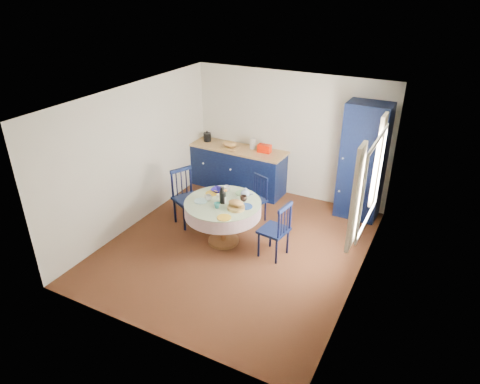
% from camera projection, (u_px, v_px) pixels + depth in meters
% --- Properties ---
extents(floor, '(4.50, 4.50, 0.00)m').
position_uv_depth(floor, '(236.00, 246.00, 7.20)').
color(floor, black).
rests_on(floor, ground).
extents(ceiling, '(4.50, 4.50, 0.00)m').
position_uv_depth(ceiling, '(236.00, 99.00, 6.07)').
color(ceiling, white).
rests_on(ceiling, wall_back).
extents(wall_back, '(4.00, 0.02, 2.50)m').
position_uv_depth(wall_back, '(289.00, 136.00, 8.42)').
color(wall_back, beige).
rests_on(wall_back, floor).
extents(wall_left, '(0.02, 4.50, 2.50)m').
position_uv_depth(wall_left, '(135.00, 156.00, 7.46)').
color(wall_left, beige).
rests_on(wall_left, floor).
extents(wall_right, '(0.02, 4.50, 2.50)m').
position_uv_depth(wall_right, '(366.00, 207.00, 5.82)').
color(wall_right, beige).
rests_on(wall_right, floor).
extents(window, '(0.10, 1.74, 1.45)m').
position_uv_depth(window, '(370.00, 180.00, 5.95)').
color(window, white).
rests_on(window, wall_right).
extents(kitchen_counter, '(2.08, 0.71, 1.16)m').
position_uv_depth(kitchen_counter, '(238.00, 168.00, 8.95)').
color(kitchen_counter, black).
rests_on(kitchen_counter, floor).
extents(pantry_cabinet, '(0.77, 0.57, 2.16)m').
position_uv_depth(pantry_cabinet, '(363.00, 162.00, 7.68)').
color(pantry_cabinet, black).
rests_on(pantry_cabinet, floor).
extents(dining_table, '(1.26, 1.26, 1.04)m').
position_uv_depth(dining_table, '(223.00, 209.00, 7.03)').
color(dining_table, brown).
rests_on(dining_table, floor).
extents(chair_left, '(0.60, 0.61, 1.03)m').
position_uv_depth(chair_left, '(186.00, 197.00, 7.67)').
color(chair_left, black).
rests_on(chair_left, floor).
extents(chair_far, '(0.49, 0.48, 0.86)m').
position_uv_depth(chair_far, '(255.00, 199.00, 7.79)').
color(chair_far, black).
rests_on(chair_far, floor).
extents(chair_right, '(0.47, 0.49, 0.97)m').
position_uv_depth(chair_right, '(276.00, 230.00, 6.74)').
color(chair_right, black).
rests_on(chair_right, floor).
extents(mug_a, '(0.11, 0.11, 0.09)m').
position_uv_depth(mug_a, '(208.00, 198.00, 7.01)').
color(mug_a, silver).
rests_on(mug_a, dining_table).
extents(mug_b, '(0.10, 0.10, 0.09)m').
position_uv_depth(mug_b, '(217.00, 205.00, 6.78)').
color(mug_b, teal).
rests_on(mug_b, dining_table).
extents(mug_c, '(0.12, 0.12, 0.09)m').
position_uv_depth(mug_c, '(244.00, 198.00, 6.99)').
color(mug_c, black).
rests_on(mug_c, dining_table).
extents(mug_d, '(0.11, 0.11, 0.10)m').
position_uv_depth(mug_d, '(227.00, 189.00, 7.30)').
color(mug_d, silver).
rests_on(mug_d, dining_table).
extents(cobalt_bowl, '(0.22, 0.22, 0.06)m').
position_uv_depth(cobalt_bowl, '(218.00, 190.00, 7.30)').
color(cobalt_bowl, navy).
rests_on(cobalt_bowl, dining_table).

